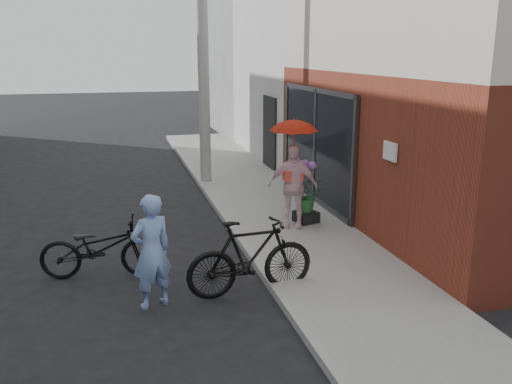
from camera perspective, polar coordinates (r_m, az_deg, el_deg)
name	(u,v)px	position (r m, az deg, el deg)	size (l,w,h in m)	color
ground	(202,280)	(8.43, -5.67, -9.25)	(80.00, 80.00, 0.00)	black
sidewalk	(291,226)	(10.70, 3.72, -3.59)	(2.20, 24.00, 0.12)	gray
curb	(234,231)	(10.40, -2.37, -4.11)	(0.12, 24.00, 0.12)	#9E9E99
plaster_building	(373,47)	(18.61, 12.24, 14.65)	(8.00, 6.00, 7.00)	silver
east_building_far	(301,48)	(25.06, 4.77, 14.84)	(8.00, 8.00, 7.00)	gray
utility_pole	(203,47)	(13.81, -5.61, 15.00)	(0.28, 0.28, 7.00)	#9E9E99
officer	(151,252)	(7.43, -10.95, -6.17)	(0.58, 0.38, 1.59)	#7A9BD9
bike_left	(101,248)	(8.66, -16.04, -5.66)	(0.64, 1.83, 0.96)	black
bike_right	(250,257)	(7.75, -0.59, -6.86)	(0.53, 1.87, 1.12)	black
kimono_woman	(293,186)	(10.27, 3.88, 0.62)	(0.94, 0.39, 1.60)	#FBD2DF
parasol	(294,124)	(10.05, 3.99, 7.11)	(0.85, 0.85, 0.75)	red
planter	(306,217)	(10.75, 5.28, -2.60)	(0.40, 0.40, 0.21)	black
potted_plant	(306,195)	(10.62, 5.33, -0.33)	(0.60, 0.52, 0.67)	#2B6B32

